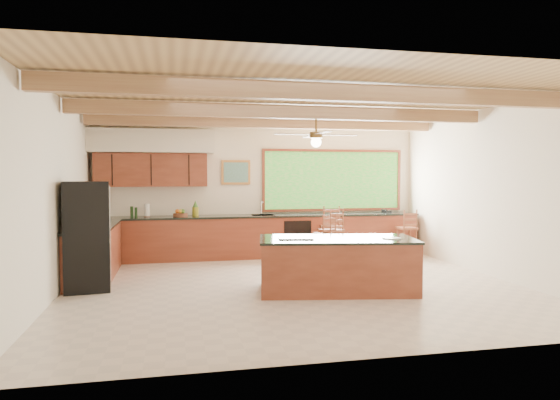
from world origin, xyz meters
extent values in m
plane|color=beige|center=(0.00, 0.00, 0.00)|extent=(7.20, 7.20, 0.00)
cube|color=#EEE3CE|center=(0.00, 3.25, 1.50)|extent=(7.20, 0.04, 3.00)
cube|color=#EEE3CE|center=(0.00, -3.25, 1.50)|extent=(7.20, 0.04, 3.00)
cube|color=#EEE3CE|center=(-3.60, 0.00, 1.50)|extent=(0.04, 6.50, 3.00)
cube|color=#EEE3CE|center=(3.60, 0.00, 1.50)|extent=(0.04, 6.50, 3.00)
cube|color=tan|center=(0.00, 0.00, 3.00)|extent=(7.20, 6.50, 0.04)
cube|color=#9C794E|center=(0.00, -1.60, 2.86)|extent=(7.10, 0.15, 0.22)
cube|color=#9C794E|center=(0.00, 0.50, 2.86)|extent=(7.10, 0.15, 0.22)
cube|color=#9C794E|center=(0.00, 2.30, 2.86)|extent=(7.10, 0.15, 0.22)
cube|color=brown|center=(-2.35, 3.06, 1.90)|extent=(2.30, 0.35, 0.70)
cube|color=silver|center=(-2.35, 2.99, 2.50)|extent=(2.60, 0.50, 0.48)
cylinder|color=#FFEABF|center=(-3.05, 2.99, 2.27)|extent=(0.10, 0.10, 0.01)
cylinder|color=#FFEABF|center=(-1.65, 2.99, 2.27)|extent=(0.10, 0.10, 0.01)
cube|color=#68A73B|center=(1.70, 3.22, 1.67)|extent=(3.20, 0.04, 1.30)
cube|color=#AE7035|center=(-0.55, 3.22, 1.85)|extent=(0.64, 0.03, 0.54)
cube|color=#457C61|center=(-0.55, 3.20, 1.85)|extent=(0.54, 0.01, 0.44)
cube|color=brown|center=(0.00, 2.91, 0.44)|extent=(7.00, 0.65, 0.88)
cube|color=black|center=(0.00, 2.91, 0.90)|extent=(7.04, 0.69, 0.04)
cube|color=brown|center=(-3.26, 1.35, 0.44)|extent=(0.65, 2.35, 0.88)
cube|color=black|center=(-3.26, 1.35, 0.90)|extent=(0.69, 2.39, 0.04)
cube|color=black|center=(0.70, 2.58, 0.42)|extent=(0.60, 0.02, 0.78)
cube|color=silver|center=(0.00, 2.91, 0.91)|extent=(0.50, 0.38, 0.03)
cylinder|color=silver|center=(0.00, 3.11, 1.07)|extent=(0.03, 0.03, 0.30)
cylinder|color=silver|center=(0.00, 3.01, 1.20)|extent=(0.03, 0.20, 0.03)
cylinder|color=silver|center=(-2.45, 2.98, 1.06)|extent=(0.11, 0.11, 0.27)
cylinder|color=#1C3917|center=(-2.67, 2.93, 1.02)|extent=(0.06, 0.06, 0.20)
cylinder|color=#1C3917|center=(-2.75, 2.97, 1.03)|extent=(0.06, 0.06, 0.22)
cube|color=black|center=(2.90, 2.93, 0.96)|extent=(0.23, 0.21, 0.08)
cube|color=brown|center=(0.56, -0.48, 0.40)|extent=(2.49, 1.47, 0.79)
cube|color=black|center=(0.56, -0.48, 0.81)|extent=(2.53, 1.51, 0.04)
cube|color=black|center=(-0.08, -0.36, 0.84)|extent=(0.59, 0.50, 0.02)
cylinder|color=silver|center=(1.35, -0.71, 0.84)|extent=(0.29, 0.29, 0.01)
cube|color=black|center=(-3.22, 0.40, 0.85)|extent=(0.73, 0.71, 1.70)
cube|color=silver|center=(-2.89, 0.40, 0.85)|extent=(0.02, 0.05, 1.56)
cube|color=brown|center=(1.39, 2.45, 0.69)|extent=(0.47, 0.47, 0.04)
cylinder|color=brown|center=(1.22, 2.29, 0.33)|extent=(0.04, 0.04, 0.67)
cylinder|color=brown|center=(1.55, 2.29, 0.33)|extent=(0.04, 0.04, 0.67)
cylinder|color=brown|center=(1.22, 2.61, 0.33)|extent=(0.04, 0.04, 0.67)
cylinder|color=brown|center=(1.55, 2.61, 0.33)|extent=(0.04, 0.04, 0.67)
cube|color=brown|center=(1.23, 1.89, 0.67)|extent=(0.51, 0.51, 0.04)
cylinder|color=brown|center=(1.08, 1.73, 0.32)|extent=(0.04, 0.04, 0.65)
cylinder|color=brown|center=(1.39, 1.73, 0.32)|extent=(0.04, 0.04, 0.65)
cylinder|color=brown|center=(1.08, 2.05, 0.32)|extent=(0.04, 0.04, 0.65)
cylinder|color=brown|center=(1.39, 2.05, 0.32)|extent=(0.04, 0.04, 0.65)
cube|color=brown|center=(1.08, 1.82, 0.61)|extent=(0.44, 0.44, 0.04)
cylinder|color=brown|center=(0.94, 1.68, 0.30)|extent=(0.03, 0.03, 0.59)
cylinder|color=brown|center=(1.22, 1.68, 0.30)|extent=(0.03, 0.03, 0.59)
cylinder|color=brown|center=(0.94, 1.97, 0.30)|extent=(0.03, 0.03, 0.59)
cylinder|color=brown|center=(1.22, 1.97, 0.30)|extent=(0.03, 0.03, 0.59)
cube|color=brown|center=(3.08, 2.26, 0.63)|extent=(0.38, 0.38, 0.04)
cylinder|color=brown|center=(2.93, 2.11, 0.31)|extent=(0.04, 0.04, 0.61)
cylinder|color=brown|center=(3.22, 2.11, 0.31)|extent=(0.04, 0.04, 0.61)
cylinder|color=brown|center=(2.93, 2.41, 0.31)|extent=(0.04, 0.04, 0.61)
cylinder|color=brown|center=(3.22, 2.41, 0.31)|extent=(0.04, 0.04, 0.61)
camera|label=1|loc=(-1.90, -7.76, 1.82)|focal=32.00mm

